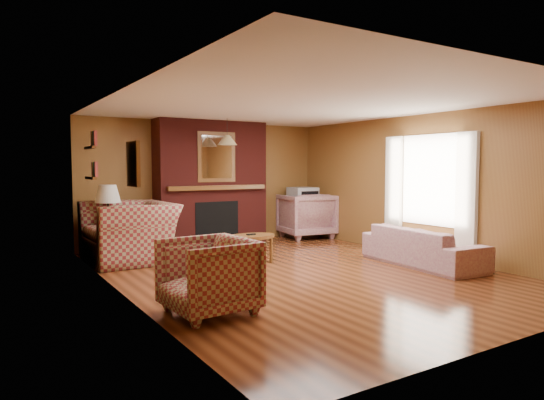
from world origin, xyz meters
TOP-DOWN VIEW (x-y plane):
  - floor at (0.00, 0.00)m, footprint 6.50×6.50m
  - ceiling at (0.00, 0.00)m, footprint 6.50×6.50m
  - wall_back at (0.00, 3.25)m, footprint 6.50×0.00m
  - wall_front at (0.00, -3.25)m, footprint 6.50×0.00m
  - wall_left at (-2.50, 0.00)m, footprint 0.00×6.50m
  - wall_right at (2.50, 0.00)m, footprint 0.00×6.50m
  - fireplace at (0.00, 2.98)m, footprint 2.20×0.82m
  - window_right at (2.45, -0.20)m, footprint 0.10×1.85m
  - bookshelf at (-2.44, 1.90)m, footprint 0.09×0.55m
  - botanical_print at (-2.47, -0.30)m, footprint 0.05×0.40m
  - pendant_light at (0.00, 2.30)m, footprint 0.36×0.36m
  - plaid_loveseat at (-1.85, 2.14)m, footprint 1.32×1.50m
  - plaid_armchair at (-1.95, -1.11)m, footprint 0.92×0.89m
  - floral_sofa at (1.90, -0.59)m, footprint 0.96×2.06m
  - floral_armchair at (2.08, 2.72)m, footprint 1.16×1.19m
  - coffee_table at (-0.27, 0.96)m, footprint 0.81×0.50m
  - side_table at (-2.10, 2.45)m, footprint 0.44×0.44m
  - table_lamp at (-2.10, 2.45)m, footprint 0.41×0.41m
  - tv_stand at (2.05, 2.80)m, footprint 0.55×0.50m
  - crt_tv at (2.05, 2.79)m, footprint 0.57×0.57m

SIDE VIEW (x-z plane):
  - floor at x=0.00m, z-range 0.00..0.00m
  - side_table at x=-2.10m, z-range 0.00..0.54m
  - floral_sofa at x=1.90m, z-range 0.00..0.58m
  - tv_stand at x=2.05m, z-range 0.00..0.59m
  - coffee_table at x=-0.27m, z-range 0.15..0.61m
  - plaid_armchair at x=-1.95m, z-range 0.00..0.79m
  - floral_armchair at x=2.08m, z-range 0.00..0.95m
  - plaid_loveseat at x=-1.85m, z-range 0.00..0.95m
  - crt_tv at x=2.05m, z-range 0.59..1.07m
  - table_lamp at x=-2.10m, z-range 0.58..1.26m
  - window_right at x=2.45m, z-range 0.13..2.13m
  - fireplace at x=0.00m, z-range -0.02..2.38m
  - wall_back at x=0.00m, z-range -2.05..4.45m
  - wall_front at x=0.00m, z-range -2.05..4.45m
  - wall_left at x=-2.50m, z-range -2.05..4.45m
  - wall_right at x=2.50m, z-range -2.05..4.45m
  - botanical_print at x=-2.47m, z-range 1.30..1.80m
  - bookshelf at x=-2.44m, z-range 1.31..2.02m
  - pendant_light at x=0.00m, z-range 1.76..2.24m
  - ceiling at x=0.00m, z-range 2.40..2.40m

